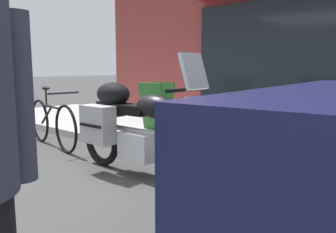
{
  "coord_description": "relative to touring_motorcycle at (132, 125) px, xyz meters",
  "views": [
    {
      "loc": [
        3.16,
        -2.28,
        1.25
      ],
      "look_at": [
        0.62,
        0.55,
        0.7
      ],
      "focal_mm": 36.75,
      "sensor_mm": 36.0,
      "label": 1
    }
  ],
  "objects": [
    {
      "name": "touring_motorcycle",
      "position": [
        0.0,
        0.0,
        0.0
      ],
      "size": [
        2.11,
        0.69,
        1.39
      ],
      "color": "black",
      "rests_on": "ground_plane"
    },
    {
      "name": "sandwich_board_sign",
      "position": [
        -1.39,
        1.84,
        -0.05
      ],
      "size": [
        0.55,
        0.4,
        0.86
      ],
      "color": "#1E511E",
      "rests_on": "sidewalk_curb"
    },
    {
      "name": "ground_plane",
      "position": [
        -0.29,
        -0.31,
        -0.6
      ],
      "size": [
        80.0,
        80.0,
        0.0
      ],
      "primitive_type": "plane",
      "color": "#3B3B3B"
    },
    {
      "name": "parked_bicycle",
      "position": [
        -2.02,
        0.13,
        -0.21
      ],
      "size": [
        1.75,
        0.48,
        0.95
      ],
      "color": "black",
      "rests_on": "ground_plane"
    }
  ]
}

